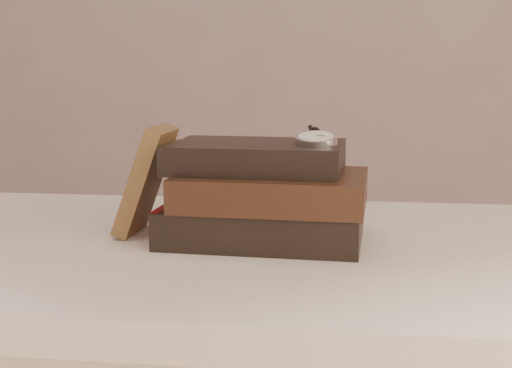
# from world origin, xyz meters

# --- Properties ---
(table) EXTENTS (1.00, 0.60, 0.75)m
(table) POSITION_xyz_m (0.00, 0.35, 0.66)
(table) COLOR silver
(table) RESTS_ON ground
(book_stack) EXTENTS (0.27, 0.19, 0.13)m
(book_stack) POSITION_xyz_m (0.07, 0.37, 0.81)
(book_stack) COLOR black
(book_stack) RESTS_ON table
(journal) EXTENTS (0.08, 0.10, 0.15)m
(journal) POSITION_xyz_m (-0.09, 0.38, 0.82)
(journal) COLOR #49331C
(journal) RESTS_ON table
(pocket_watch) EXTENTS (0.06, 0.16, 0.02)m
(pocket_watch) POSITION_xyz_m (0.14, 0.35, 0.89)
(pocket_watch) COLOR silver
(pocket_watch) RESTS_ON book_stack
(eyeglasses) EXTENTS (0.11, 0.13, 0.05)m
(eyeglasses) POSITION_xyz_m (-0.02, 0.46, 0.82)
(eyeglasses) COLOR silver
(eyeglasses) RESTS_ON book_stack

